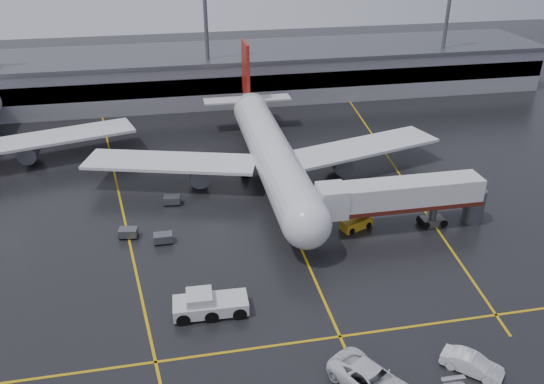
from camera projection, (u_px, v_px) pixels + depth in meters
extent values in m
plane|color=black|center=(285.00, 213.00, 66.54)|extent=(220.00, 220.00, 0.00)
cube|color=gold|center=(285.00, 213.00, 66.54)|extent=(0.25, 90.00, 0.02)
cube|color=gold|center=(340.00, 336.00, 47.34)|extent=(60.00, 0.25, 0.02)
cube|color=gold|center=(118.00, 190.00, 71.84)|extent=(9.99, 69.35, 0.02)
cube|color=gold|center=(394.00, 166.00, 78.34)|extent=(7.57, 69.64, 0.02)
cube|color=gray|center=(232.00, 74.00, 106.58)|extent=(120.00, 18.00, 8.00)
cube|color=black|center=(239.00, 85.00, 98.67)|extent=(120.00, 0.40, 3.00)
cube|color=#595B60|center=(231.00, 52.00, 104.61)|extent=(122.00, 19.00, 0.60)
cylinder|color=#595B60|center=(207.00, 37.00, 96.60)|extent=(0.70, 0.70, 25.00)
cylinder|color=#595B60|center=(446.00, 27.00, 104.30)|extent=(0.70, 0.70, 25.00)
cylinder|color=silver|center=(272.00, 155.00, 71.59)|extent=(5.20, 36.00, 5.20)
sphere|color=silver|center=(307.00, 224.00, 55.89)|extent=(5.20, 5.20, 5.20)
cone|color=silver|center=(247.00, 100.00, 89.64)|extent=(4.94, 8.00, 4.94)
cube|color=maroon|center=(246.00, 69.00, 88.27)|extent=(0.50, 5.50, 8.50)
cube|color=silver|center=(247.00, 99.00, 89.55)|extent=(14.00, 3.00, 0.25)
cube|color=silver|center=(171.00, 162.00, 71.48)|extent=(22.80, 11.83, 0.40)
cube|color=silver|center=(362.00, 147.00, 75.93)|extent=(22.80, 11.83, 0.40)
cylinder|color=#595B60|center=(199.00, 173.00, 71.85)|extent=(2.60, 4.50, 2.60)
cylinder|color=#595B60|center=(340.00, 161.00, 75.10)|extent=(2.60, 4.50, 2.60)
cylinder|color=#595B60|center=(299.00, 236.00, 59.98)|extent=(0.56, 0.56, 2.00)
cylinder|color=#595B60|center=(245.00, 169.00, 75.13)|extent=(0.56, 0.56, 2.00)
cylinder|color=#595B60|center=(291.00, 166.00, 76.23)|extent=(0.56, 0.56, 2.00)
cylinder|color=black|center=(299.00, 240.00, 60.23)|extent=(0.40, 1.10, 1.10)
cylinder|color=black|center=(245.00, 172.00, 75.33)|extent=(1.00, 1.40, 1.40)
cylinder|color=black|center=(291.00, 169.00, 76.43)|extent=(1.00, 1.40, 1.40)
cube|color=silver|center=(55.00, 137.00, 79.21)|extent=(22.80, 11.83, 0.40)
cylinder|color=#595B60|center=(29.00, 151.00, 78.38)|extent=(2.60, 4.50, 2.60)
cube|color=silver|center=(403.00, 194.00, 61.34)|extent=(18.00, 3.20, 3.00)
cube|color=#4C1812|center=(402.00, 204.00, 61.94)|extent=(18.00, 3.30, 0.50)
cube|color=silver|center=(332.00, 201.00, 59.94)|extent=(3.00, 3.40, 3.30)
cylinder|color=#595B60|center=(433.00, 213.00, 63.36)|extent=(0.80, 0.80, 3.00)
cube|color=#595B60|center=(432.00, 221.00, 63.84)|extent=(2.60, 1.60, 0.90)
cylinder|color=#595B60|center=(474.00, 205.00, 63.98)|extent=(2.40, 2.40, 4.00)
cylinder|color=black|center=(423.00, 222.00, 63.65)|extent=(0.90, 1.80, 0.90)
cylinder|color=black|center=(441.00, 220.00, 64.03)|extent=(0.90, 1.80, 0.90)
cube|color=silver|center=(211.00, 305.00, 49.73)|extent=(6.76, 2.87, 1.14)
cube|color=silver|center=(199.00, 298.00, 49.16)|extent=(2.36, 2.36, 0.95)
cube|color=black|center=(199.00, 298.00, 49.16)|extent=(2.12, 2.12, 0.86)
cylinder|color=black|center=(183.00, 311.00, 49.53)|extent=(1.33, 2.90, 1.24)
cylinder|color=black|center=(211.00, 308.00, 49.89)|extent=(1.33, 2.90, 1.24)
cylinder|color=black|center=(238.00, 305.00, 50.24)|extent=(1.33, 2.90, 1.24)
cube|color=gold|center=(356.00, 223.00, 63.17)|extent=(4.02, 2.80, 1.13)
cube|color=#595B60|center=(357.00, 215.00, 62.67)|extent=(3.67, 2.18, 1.29)
cylinder|color=black|center=(348.00, 228.00, 62.70)|extent=(1.31, 1.89, 0.72)
cylinder|color=black|center=(364.00, 222.00, 63.88)|extent=(1.31, 1.89, 0.72)
imported|color=white|center=(372.00, 381.00, 41.64)|extent=(6.39, 7.71, 1.96)
imported|color=white|center=(472.00, 364.00, 43.44)|extent=(4.56, 4.50, 1.57)
cube|color=#595B60|center=(163.00, 238.00, 60.28)|extent=(2.01, 1.32, 0.90)
cylinder|color=black|center=(156.00, 245.00, 59.92)|extent=(0.40, 0.20, 0.40)
cylinder|color=black|center=(171.00, 243.00, 60.21)|extent=(0.40, 0.20, 0.40)
cylinder|color=black|center=(156.00, 240.00, 60.79)|extent=(0.40, 0.20, 0.40)
cylinder|color=black|center=(171.00, 238.00, 61.08)|extent=(0.40, 0.20, 0.40)
cube|color=#595B60|center=(128.00, 232.00, 61.27)|extent=(2.19, 1.62, 0.90)
cylinder|color=black|center=(120.00, 238.00, 61.02)|extent=(0.40, 0.20, 0.40)
cylinder|color=black|center=(135.00, 238.00, 61.06)|extent=(0.40, 0.20, 0.40)
cylinder|color=black|center=(122.00, 234.00, 61.91)|extent=(0.40, 0.20, 0.40)
cylinder|color=black|center=(137.00, 234.00, 61.94)|extent=(0.40, 0.20, 0.40)
cube|color=#595B60|center=(172.00, 200.00, 68.12)|extent=(2.14, 1.53, 0.90)
cylinder|color=black|center=(165.00, 205.00, 67.85)|extent=(0.40, 0.20, 0.40)
cylinder|color=black|center=(179.00, 205.00, 67.95)|extent=(0.40, 0.20, 0.40)
cylinder|color=black|center=(166.00, 201.00, 68.73)|extent=(0.40, 0.20, 0.40)
cylinder|color=black|center=(179.00, 201.00, 68.83)|extent=(0.40, 0.20, 0.40)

